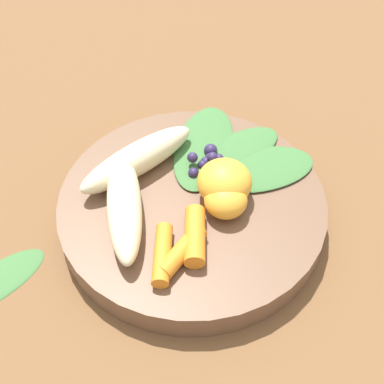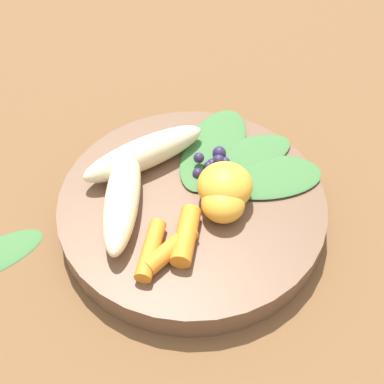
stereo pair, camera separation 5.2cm
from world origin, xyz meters
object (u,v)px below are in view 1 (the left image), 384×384
Objects in this scene: orange_segment_near at (224,182)px; banana_peeled_right at (137,159)px; banana_peeled_left at (124,205)px; bowl at (192,208)px.

banana_peeled_right is at bearing -62.15° from orange_segment_near.
banana_peeled_left is 0.06m from banana_peeled_right.
bowl is 1.95× the size of banana_peeled_left.
orange_segment_near is at bearing 98.03° from banana_peeled_left.
bowl is 1.95× the size of banana_peeled_right.
banana_peeled_left is 0.10m from orange_segment_near.
banana_peeled_left and banana_peeled_right have the same top height.
banana_peeled_right is (-0.05, -0.04, 0.00)m from banana_peeled_left.
orange_segment_near is at bearing 146.85° from bowl.
banana_peeled_right reaches higher than bowl.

